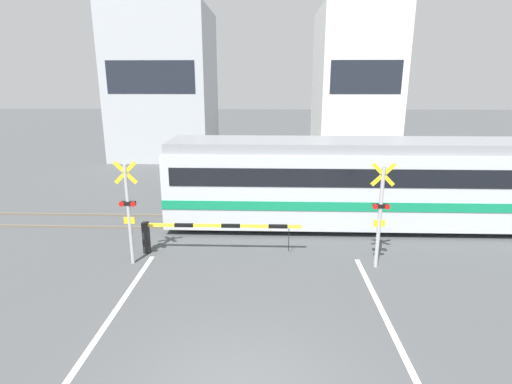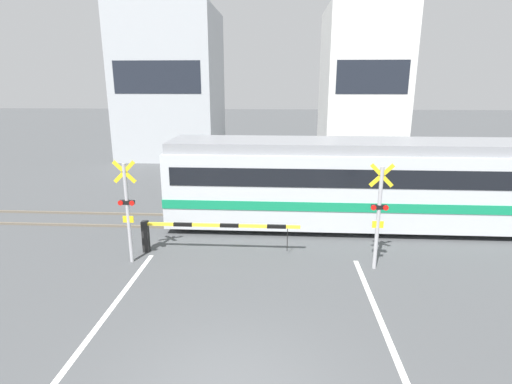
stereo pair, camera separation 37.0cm
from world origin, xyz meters
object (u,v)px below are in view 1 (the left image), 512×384
at_px(commuter_train, 373,181).
at_px(crossing_signal_right, 380,211).
at_px(crossing_barrier_near, 193,231).
at_px(pedestrian, 277,170).
at_px(crossing_barrier_far, 302,186).
at_px(crossing_signal_left, 128,209).

bearing_deg(commuter_train, crossing_signal_right, -100.97).
xyz_separation_m(crossing_barrier_near, pedestrian, (2.81, 8.23, 0.20)).
bearing_deg(crossing_signal_right, pedestrian, 107.15).
relative_size(crossing_barrier_far, pedestrian, 2.97).
relative_size(crossing_barrier_near, pedestrian, 2.97).
bearing_deg(crossing_barrier_far, commuter_train, -50.80).
bearing_deg(pedestrian, commuter_train, -56.77).
relative_size(crossing_barrier_near, crossing_signal_left, 1.60).
bearing_deg(crossing_barrier_near, crossing_signal_left, -155.75).
bearing_deg(commuter_train, pedestrian, 123.23).
height_order(crossing_signal_left, crossing_signal_right, same).
height_order(crossing_signal_left, pedestrian, crossing_signal_left).
bearing_deg(crossing_signal_left, crossing_signal_right, 0.00).
bearing_deg(crossing_barrier_near, crossing_signal_right, -7.85).
bearing_deg(pedestrian, crossing_signal_right, -72.85).
xyz_separation_m(crossing_signal_left, crossing_signal_right, (7.29, 0.00, 0.00)).
xyz_separation_m(crossing_signal_left, pedestrian, (4.52, 9.00, -0.76)).
relative_size(commuter_train, crossing_signal_right, 4.87).
bearing_deg(crossing_signal_left, pedestrian, 63.37).
xyz_separation_m(commuter_train, crossing_barrier_near, (-6.30, -2.91, -0.98)).
height_order(crossing_signal_right, pedestrian, crossing_signal_right).
bearing_deg(crossing_signal_left, crossing_barrier_near, 24.25).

